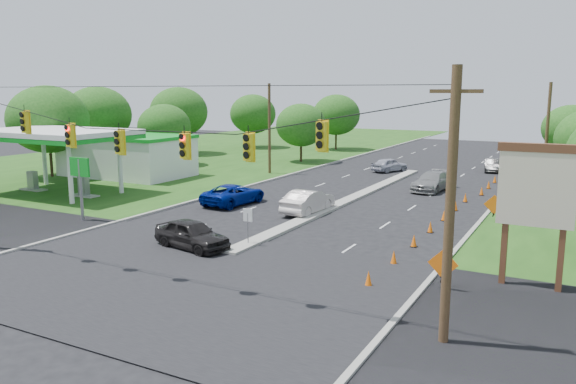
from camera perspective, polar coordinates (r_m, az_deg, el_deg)
The scene contains 41 objects.
ground at distance 25.77m, azimuth -11.26°, elevation -8.56°, with size 160.00×160.00×0.00m, color black.
grass_left at distance 60.45m, azimuth -21.36°, elevation 1.68°, with size 40.00×160.00×0.06m, color #1E4714.
cross_street at distance 25.77m, azimuth -11.26°, elevation -8.56°, with size 160.00×14.00×0.02m, color black.
curb_left at distance 55.75m, azimuth 0.26°, elevation 1.72°, with size 0.25×110.00×0.16m, color gray.
curb_right at distance 49.75m, azimuth 21.30°, elevation -0.01°, with size 0.25×110.00×0.16m, color gray.
median at distance 43.50m, azimuth 6.50°, elevation -0.75°, with size 1.00×34.00×0.18m, color gray.
median_sign at distance 30.05m, azimuth -4.10°, elevation -2.79°, with size 0.55×0.06×2.05m.
signal_span at distance 23.93m, azimuth -13.28°, elevation 2.17°, with size 25.60×0.32×9.00m.
utility_pole_far_left at distance 56.42m, azimuth -1.90°, elevation 6.41°, with size 0.28×0.28×9.00m, color #422D1C.
utility_pole_far_right at distance 53.97m, azimuth 24.81°, elevation 5.31°, with size 0.28×0.28×9.00m, color #422D1C.
gas_station at distance 55.65m, azimuth -17.06°, elevation 3.93°, with size 18.40×19.70×5.20m.
pylon_sign at distance 25.33m, azimuth 24.66°, elevation -0.28°, with size 5.90×2.30×6.12m.
cone_0 at distance 24.38m, azimuth 8.18°, elevation -8.69°, with size 0.32×0.32×0.70m, color #FF660B.
cone_1 at distance 27.55m, azimuth 10.70°, elevation -6.55°, with size 0.32×0.32×0.70m, color #FF660B.
cone_2 at distance 30.79m, azimuth 12.67°, elevation -4.84°, with size 0.32×0.32×0.70m, color #FF660B.
cone_3 at distance 34.08m, azimuth 14.26°, elevation -3.45°, with size 0.32×0.32×0.70m, color #FF660B.
cone_4 at distance 37.41m, azimuth 15.56°, elevation -2.31°, with size 0.32×0.32×0.70m, color #FF660B.
cone_5 at distance 40.77m, azimuth 16.65°, elevation -1.35°, with size 0.32×0.32×0.70m, color #FF660B.
cone_6 at distance 44.15m, azimuth 17.57°, elevation -0.54°, with size 0.32×0.32×0.70m, color #FF660B.
cone_7 at distance 47.45m, azimuth 19.08°, elevation 0.09°, with size 0.32×0.32×0.70m, color #FF660B.
cone_8 at distance 50.87m, azimuth 19.71°, elevation 0.70°, with size 0.32×0.32×0.70m, color #FF660B.
cone_9 at distance 54.30m, azimuth 20.27°, elevation 1.23°, with size 0.32×0.32×0.70m, color #FF660B.
cone_10 at distance 57.73m, azimuth 20.76°, elevation 1.70°, with size 0.32×0.32×0.70m, color #FF660B.
cone_11 at distance 61.18m, azimuth 21.20°, elevation 2.11°, with size 0.32×0.32×0.70m, color #FF660B.
work_sign_0 at distance 24.32m, azimuth 15.46°, elevation -7.18°, with size 1.27×0.58×1.37m.
work_sign_1 at distance 37.74m, azimuth 20.21°, elevation -1.31°, with size 1.27×0.58×1.37m.
work_sign_2 at distance 51.48m, azimuth 22.43°, elevation 1.47°, with size 1.27×0.58×1.37m.
tree_1 at distance 58.67m, azimuth -23.20°, elevation 6.80°, with size 7.56×7.56×8.82m.
tree_2 at distance 64.25m, azimuth -12.45°, elevation 6.49°, with size 5.88×5.88×6.86m.
tree_3 at distance 75.70m, azimuth -11.03°, elevation 8.00°, with size 7.56×7.56×8.82m.
tree_4 at distance 83.20m, azimuth -3.59°, elevation 7.92°, with size 6.72×6.72×7.84m.
tree_5 at distance 65.93m, azimuth 1.34°, elevation 6.81°, with size 5.88×5.88×6.86m.
tree_6 at distance 80.33m, azimuth 4.93°, elevation 7.82°, with size 6.72×6.72×7.84m.
tree_12 at distance 66.88m, azimuth 26.79°, elevation 5.78°, with size 5.88×5.88×6.86m.
tree_14 at distance 68.26m, azimuth -18.76°, elevation 7.44°, with size 7.56×7.56×8.82m.
black_sedan at distance 30.06m, azimuth -9.74°, elevation -4.26°, with size 1.84×4.57×1.56m, color black.
white_sedan at distance 38.29m, azimuth 2.06°, elevation -0.95°, with size 1.71×4.92×1.62m, color beige.
blue_pickup at distance 41.43m, azimuth -5.53°, elevation -0.22°, with size 2.50×5.43×1.51m, color navy.
silver_car_far at distance 48.45m, azimuth 14.43°, elevation 1.06°, with size 2.21×5.43×1.58m, color gray.
silver_car_oncoming at distance 59.13m, azimuth 10.26°, elevation 2.74°, with size 1.69×4.21×1.43m, color #A2A3B2.
dark_car_receding at distance 61.94m, azimuth 19.99°, elevation 2.57°, with size 1.39×3.99×1.31m, color #242424.
Camera 1 is at (15.66, -18.75, 8.19)m, focal length 35.00 mm.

